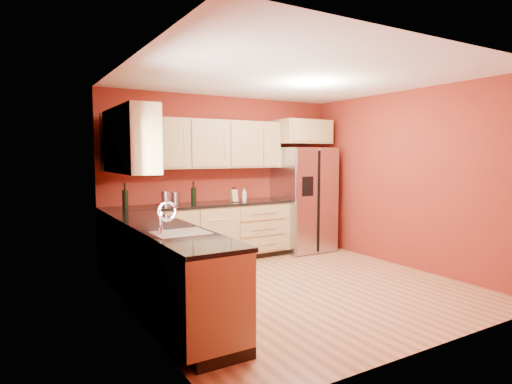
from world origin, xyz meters
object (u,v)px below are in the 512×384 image
canister_left (166,199)px  knife_block (234,196)px  soap_dispenser (244,195)px  refrigerator (303,199)px  wine_bottle_a (125,196)px

canister_left → knife_block: canister_left is taller
canister_left → soap_dispenser: bearing=2.0°
refrigerator → canister_left: 2.46m
canister_left → refrigerator: bearing=-0.3°
wine_bottle_a → soap_dispenser: bearing=0.7°
canister_left → soap_dispenser: canister_left is taller
canister_left → soap_dispenser: (1.31, 0.05, -0.01)m
knife_block → soap_dispenser: bearing=14.6°
refrigerator → canister_left: bearing=179.7°
knife_block → soap_dispenser: size_ratio=0.97×
wine_bottle_a → soap_dispenser: size_ratio=1.81×
wine_bottle_a → soap_dispenser: wine_bottle_a is taller
knife_block → wine_bottle_a: bearing=-177.7°
refrigerator → knife_block: size_ratio=9.28×
canister_left → knife_block: 1.11m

